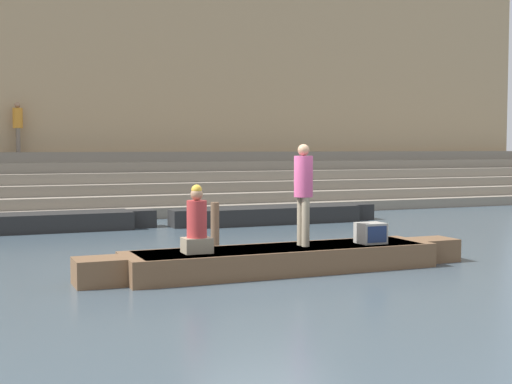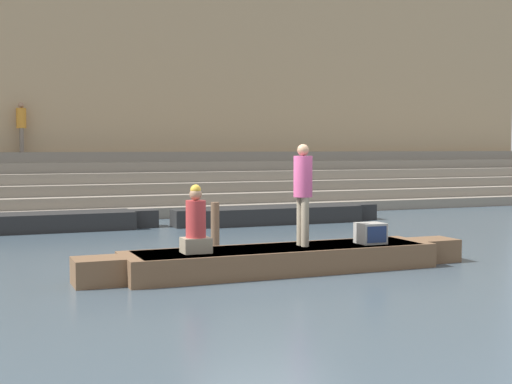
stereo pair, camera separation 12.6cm
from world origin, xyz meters
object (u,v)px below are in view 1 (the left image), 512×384
Objects in this scene: moored_boat_distant at (37,222)px; person_on_steps at (18,123)px; rowboat_main at (282,259)px; person_rowing at (197,225)px; tv_set at (371,233)px; mooring_post at (215,231)px; moored_boat_shore at (275,214)px; person_standing at (303,187)px.

person_on_steps is (-0.04, 5.18, 2.71)m from moored_boat_distant.
person_rowing is at bearing -177.02° from rowboat_main.
tv_set is at bearing -111.39° from person_on_steps.
moored_boat_shore is at bearing 56.16° from mooring_post.
mooring_post reaches higher than tv_set.
mooring_post is (-1.07, 1.67, -0.92)m from person_standing.
person_standing is 1.11× the size of person_on_steps.
mooring_post is at bearing -127.97° from moored_boat_shore.
rowboat_main is at bearing -69.59° from moored_boat_distant.
person_standing reaches higher than mooring_post.
rowboat_main is at bearing -6.23° from person_rowing.
person_standing is at bearing -66.97° from moored_boat_distant.
person_on_steps reaches higher than rowboat_main.
mooring_post is at bearing 120.06° from person_standing.
tv_set is at bearing -38.27° from mooring_post.
rowboat_main is at bearing -178.49° from person_standing.
person_on_steps is (-1.83, 13.14, 2.06)m from person_rowing.
mooring_post reaches higher than moored_boat_shore.
person_rowing is (-2.00, -0.09, -0.58)m from person_standing.
person_standing reaches higher than moored_boat_shore.
moored_boat_shore is (2.79, 7.43, -1.23)m from person_standing.
moored_boat_shore is at bearing -6.56° from moored_boat_distant.
moored_boat_distant is at bearing 113.84° from rowboat_main.
person_rowing reaches higher than rowboat_main.
person_on_steps reaches higher than tv_set.
moored_boat_distant is 5.54× the size of mooring_post.
moored_boat_shore is 6.93m from mooring_post.
person_rowing reaches higher than tv_set.
moored_boat_shore is 9.10m from person_on_steps.
rowboat_main is 6.40× the size of mooring_post.
moored_boat_shore is at bearing 67.50° from rowboat_main.
person_rowing is at bearing -80.04° from moored_boat_distant.
moored_boat_shore is (4.79, 7.52, -0.64)m from person_rowing.
moored_boat_distant is 5.84m from person_on_steps.
rowboat_main is 15.20× the size of tv_set.
mooring_post is (-2.35, 1.85, -0.06)m from tv_set.
rowboat_main is 4.43× the size of person_on_steps.
person_rowing is 3.30m from tv_set.
person_rowing is 0.70× the size of person_on_steps.
rowboat_main is 1.72m from person_rowing.
mooring_post is at bearing -68.99° from moored_boat_distant.
person_rowing is at bearing -124.60° from person_on_steps.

